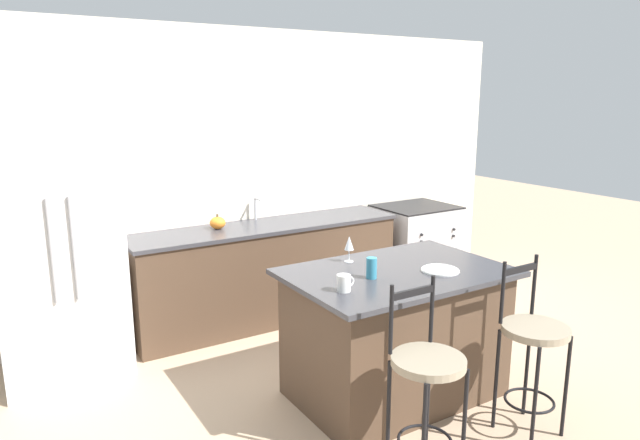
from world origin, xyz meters
TOP-DOWN VIEW (x-y plane):
  - ground_plane at (0.00, 0.00)m, footprint 18.00×18.00m
  - wall_back at (0.00, 0.67)m, footprint 6.00×0.07m
  - back_counter at (0.00, 0.36)m, footprint 2.57×0.65m
  - sink_faucet at (0.00, 0.56)m, footprint 0.02×0.13m
  - kitchen_island at (0.15, -1.37)m, footprint 1.51×1.01m
  - refrigerator at (-1.80, 0.26)m, footprint 0.88×0.80m
  - oven_range at (1.78, 0.31)m, footprint 0.80×0.71m
  - bar_stool_near at (-0.27, -2.16)m, footprint 0.41×0.41m
  - bar_stool_far at (0.58, -2.18)m, footprint 0.41×0.41m
  - dinner_plate at (0.39, -1.54)m, footprint 0.26×0.26m
  - wine_glass at (-0.02, -1.03)m, footprint 0.07×0.07m
  - coffee_mug at (-0.40, -1.53)m, footprint 0.12×0.09m
  - tumbler_cup at (-0.10, -1.41)m, footprint 0.07×0.07m
  - pumpkin_decoration at (-0.45, 0.41)m, footprint 0.14×0.14m

SIDE VIEW (x-z plane):
  - ground_plane at x=0.00m, z-range 0.00..0.00m
  - oven_range at x=1.78m, z-range 0.00..0.93m
  - kitchen_island at x=0.15m, z-range 0.00..0.93m
  - back_counter at x=0.00m, z-range 0.00..0.93m
  - bar_stool_near at x=-0.27m, z-range 0.03..1.15m
  - bar_stool_far at x=0.58m, z-range 0.03..1.15m
  - dinner_plate at x=0.39m, z-range 0.93..0.94m
  - refrigerator at x=-1.80m, z-range 0.00..1.93m
  - coffee_mug at x=-0.40m, z-range 0.93..1.03m
  - pumpkin_decoration at x=-0.45m, z-range 0.92..1.05m
  - tumbler_cup at x=-0.10m, z-range 0.93..1.07m
  - wine_glass at x=-0.02m, z-range 0.97..1.16m
  - sink_faucet at x=0.00m, z-range 0.96..1.18m
  - wall_back at x=0.00m, z-range 0.00..2.70m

